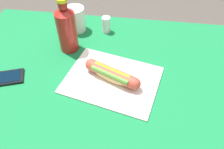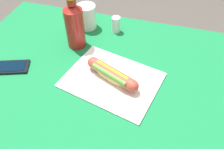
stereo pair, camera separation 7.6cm
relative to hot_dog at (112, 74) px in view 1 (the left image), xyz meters
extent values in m
cylinder|color=brown|center=(-0.41, -0.29, -0.44)|extent=(0.07, 0.07, 0.74)
cylinder|color=brown|center=(0.48, -0.29, -0.44)|extent=(0.07, 0.07, 0.74)
cube|color=brown|center=(0.04, -0.02, -0.05)|extent=(1.05, 0.71, 0.03)
cube|color=#146B38|center=(0.04, -0.02, -0.03)|extent=(1.11, 0.77, 0.00)
cube|color=silver|center=(0.00, 0.00, -0.03)|extent=(0.36, 0.30, 0.01)
ellipsoid|color=tan|center=(0.00, 0.00, 0.00)|extent=(0.17, 0.11, 0.05)
cylinder|color=#A83D2D|center=(0.00, 0.00, 0.00)|extent=(0.18, 0.11, 0.04)
sphere|color=#A83D2D|center=(0.08, -0.04, 0.00)|extent=(0.04, 0.04, 0.04)
sphere|color=#A83D2D|center=(-0.08, 0.03, 0.00)|extent=(0.04, 0.04, 0.04)
cube|color=yellow|center=(0.00, 0.00, 0.02)|extent=(0.12, 0.06, 0.00)
cylinder|color=#4C7A2D|center=(0.01, 0.01, 0.01)|extent=(0.14, 0.07, 0.02)
cube|color=black|center=(0.38, 0.04, -0.03)|extent=(0.15, 0.11, 0.01)
cube|color=black|center=(0.38, 0.04, -0.02)|extent=(0.12, 0.09, 0.00)
cylinder|color=maroon|center=(0.19, -0.15, 0.05)|extent=(0.07, 0.07, 0.16)
cone|color=maroon|center=(0.19, -0.15, 0.14)|extent=(0.07, 0.07, 0.02)
cylinder|color=maroon|center=(0.19, -0.15, 0.16)|extent=(0.03, 0.03, 0.02)
cylinder|color=yellow|center=(0.19, -0.15, 0.18)|extent=(0.04, 0.04, 0.01)
cylinder|color=white|center=(0.19, -0.28, 0.02)|extent=(0.08, 0.08, 0.10)
cylinder|color=silver|center=(0.06, -0.28, 0.00)|extent=(0.04, 0.04, 0.07)
camera|label=1|loc=(-0.07, 0.52, 0.55)|focal=36.12mm
camera|label=2|loc=(-0.15, 0.50, 0.55)|focal=36.12mm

